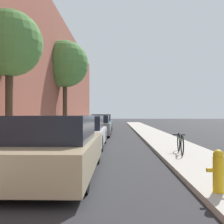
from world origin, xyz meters
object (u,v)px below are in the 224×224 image
(parked_car_champagne, at_px, (56,147))
(fire_hydrant, at_px, (218,170))
(parked_car_grey, at_px, (97,126))
(street_tree_near, at_px, (9,44))
(parked_car_white, at_px, (84,132))
(street_tree_far, at_px, (65,64))
(bicycle, at_px, (180,143))
(parked_car_teal, at_px, (102,123))

(parked_car_champagne, distance_m, fire_hydrant, 3.59)
(parked_car_grey, bearing_deg, street_tree_near, -108.61)
(parked_car_white, relative_size, street_tree_far, 0.68)
(street_tree_near, height_order, bicycle, street_tree_near)
(parked_car_champagne, bearing_deg, parked_car_teal, 89.54)
(bicycle, bearing_deg, parked_car_champagne, -135.85)
(parked_car_grey, distance_m, parked_car_teal, 5.21)
(parked_car_teal, bearing_deg, street_tree_far, -132.88)
(street_tree_near, bearing_deg, parked_car_teal, 78.57)
(parked_car_champagne, bearing_deg, parked_car_grey, 89.46)
(street_tree_near, relative_size, bicycle, 3.18)
(street_tree_near, bearing_deg, street_tree_far, 89.85)
(parked_car_grey, distance_m, street_tree_far, 5.68)
(street_tree_far, bearing_deg, parked_car_white, -73.11)
(parked_car_champagne, distance_m, bicycle, 4.52)
(fire_hydrant, xyz_separation_m, bicycle, (0.41, 4.46, -0.04))
(street_tree_near, bearing_deg, parked_car_champagne, -53.33)
(parked_car_grey, bearing_deg, fire_hydrant, -76.39)
(street_tree_near, xyz_separation_m, fire_hydrant, (5.62, -5.00, -3.47))
(parked_car_champagne, height_order, street_tree_far, street_tree_far)
(parked_car_champagne, height_order, parked_car_teal, parked_car_champagne)
(street_tree_far, xyz_separation_m, bicycle, (6.00, -10.61, -4.65))
(bicycle, bearing_deg, parked_car_white, 151.08)
(parked_car_white, xyz_separation_m, parked_car_grey, (0.08, 5.67, 0.00))
(parked_car_white, relative_size, parked_car_teal, 1.00)
(parked_car_teal, relative_size, street_tree_far, 0.67)
(street_tree_near, distance_m, bicycle, 7.00)
(parked_car_white, xyz_separation_m, parked_car_teal, (0.11, 10.88, 0.02))
(fire_hydrant, bearing_deg, street_tree_near, 138.36)
(fire_hydrant, bearing_deg, bicycle, 84.81)
(parked_car_teal, height_order, fire_hydrant, parked_car_teal)
(parked_car_champagne, relative_size, fire_hydrant, 6.49)
(street_tree_far, height_order, fire_hydrant, street_tree_far)
(parked_car_champagne, bearing_deg, parked_car_white, 89.72)
(parked_car_teal, height_order, street_tree_near, street_tree_near)
(parked_car_teal, xyz_separation_m, street_tree_near, (-2.59, -12.84, 3.30))
(parked_car_white, height_order, parked_car_teal, parked_car_teal)
(parked_car_grey, xyz_separation_m, bicycle, (3.46, -8.17, -0.19))
(parked_car_grey, distance_m, street_tree_near, 8.70)
(parked_car_champagne, relative_size, street_tree_near, 0.92)
(parked_car_grey, relative_size, fire_hydrant, 5.57)
(parked_car_champagne, xyz_separation_m, street_tree_far, (-2.44, 13.38, 4.44))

